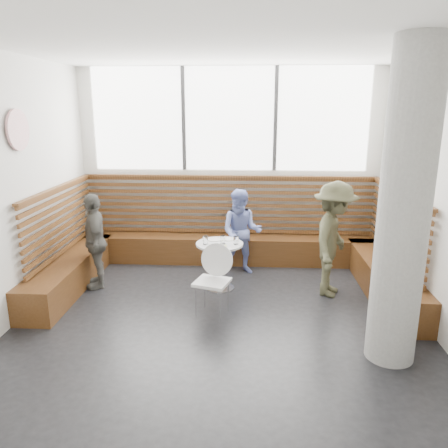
# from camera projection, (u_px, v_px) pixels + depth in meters

# --- Properties ---
(room) EXTENTS (5.00, 5.00, 3.20)m
(room) POSITION_uv_depth(u_px,v_px,m) (219.00, 195.00, 4.92)
(room) COLOR silver
(room) RESTS_ON ground
(booth) EXTENTS (5.00, 2.50, 1.44)m
(booth) POSITION_uv_depth(u_px,v_px,m) (227.00, 247.00, 6.94)
(booth) COLOR #452811
(booth) RESTS_ON ground
(concrete_column) EXTENTS (0.50, 0.50, 3.20)m
(concrete_column) POSITION_uv_depth(u_px,v_px,m) (404.00, 210.00, 4.24)
(concrete_column) COLOR gray
(concrete_column) RESTS_ON ground
(wall_art) EXTENTS (0.03, 0.50, 0.50)m
(wall_art) POSITION_uv_depth(u_px,v_px,m) (18.00, 130.00, 5.26)
(wall_art) COLOR white
(wall_art) RESTS_ON room
(cafe_table) EXTENTS (0.67, 0.67, 0.69)m
(cafe_table) POSITION_uv_depth(u_px,v_px,m) (220.00, 256.00, 6.26)
(cafe_table) COLOR silver
(cafe_table) RESTS_ON ground
(cafe_chair) EXTENTS (0.43, 0.42, 0.89)m
(cafe_chair) POSITION_uv_depth(u_px,v_px,m) (212.00, 274.00, 5.53)
(cafe_chair) COLOR white
(cafe_chair) RESTS_ON ground
(adult_man) EXTENTS (0.93, 1.18, 1.61)m
(adult_man) POSITION_uv_depth(u_px,v_px,m) (334.00, 239.00, 6.00)
(adult_man) COLOR #46462F
(adult_man) RESTS_ON ground
(child_back) EXTENTS (0.71, 0.58, 1.35)m
(child_back) POSITION_uv_depth(u_px,v_px,m) (241.00, 232.00, 6.84)
(child_back) COLOR #7585CC
(child_back) RESTS_ON ground
(child_left) EXTENTS (0.60, 0.88, 1.39)m
(child_left) POSITION_uv_depth(u_px,v_px,m) (95.00, 241.00, 6.30)
(child_left) COLOR #55544D
(child_left) RESTS_ON ground
(plate_near) EXTENTS (0.20, 0.20, 0.01)m
(plate_near) POSITION_uv_depth(u_px,v_px,m) (214.00, 240.00, 6.35)
(plate_near) COLOR white
(plate_near) RESTS_ON cafe_table
(plate_far) EXTENTS (0.20, 0.20, 0.01)m
(plate_far) POSITION_uv_depth(u_px,v_px,m) (228.00, 239.00, 6.38)
(plate_far) COLOR white
(plate_far) RESTS_ON cafe_table
(glass_left) EXTENTS (0.07, 0.07, 0.12)m
(glass_left) POSITION_uv_depth(u_px,v_px,m) (205.00, 240.00, 6.15)
(glass_left) COLOR white
(glass_left) RESTS_ON cafe_table
(glass_mid) EXTENTS (0.07, 0.07, 0.12)m
(glass_mid) POSITION_uv_depth(u_px,v_px,m) (223.00, 240.00, 6.17)
(glass_mid) COLOR white
(glass_mid) RESTS_ON cafe_table
(glass_right) EXTENTS (0.07, 0.07, 0.11)m
(glass_right) POSITION_uv_depth(u_px,v_px,m) (236.00, 240.00, 6.15)
(glass_right) COLOR white
(glass_right) RESTS_ON cafe_table
(menu_card) EXTENTS (0.22, 0.17, 0.00)m
(menu_card) POSITION_uv_depth(u_px,v_px,m) (220.00, 247.00, 6.05)
(menu_card) COLOR #A5C64C
(menu_card) RESTS_ON cafe_table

